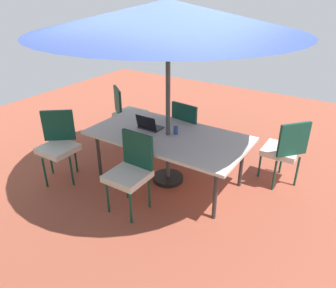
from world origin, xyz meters
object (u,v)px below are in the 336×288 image
(patio_umbrella, at_px, (168,16))
(chair_southeast, at_px, (127,111))
(dining_table, at_px, (168,137))
(laptop, at_px, (149,126))
(chair_south, at_px, (189,128))
(chair_north, at_px, (131,169))
(cup, at_px, (176,130))
(chair_southwest, at_px, (284,149))
(chair_northeast, at_px, (58,143))

(patio_umbrella, bearing_deg, chair_southeast, -29.32)
(dining_table, distance_m, laptop, 0.33)
(chair_south, distance_m, chair_north, 1.47)
(cup, bearing_deg, chair_southeast, -25.70)
(dining_table, height_order, laptop, laptop)
(chair_south, xyz_separation_m, laptop, (0.27, 0.68, 0.22))
(patio_umbrella, relative_size, laptop, 10.11)
(patio_umbrella, height_order, chair_southeast, patio_umbrella)
(chair_south, bearing_deg, chair_southwest, -170.30)
(chair_northeast, bearing_deg, chair_southwest, -9.01)
(dining_table, distance_m, patio_umbrella, 1.53)
(chair_northeast, xyz_separation_m, chair_north, (-1.31, 0.02, 0.00))
(chair_south, xyz_separation_m, cup, (-0.13, 0.62, 0.23))
(chair_southwest, bearing_deg, chair_southeast, -48.92)
(chair_south, height_order, chair_north, same)
(dining_table, distance_m, cup, 0.14)
(chair_northeast, bearing_deg, cup, -8.44)
(chair_northeast, relative_size, chair_southwest, 1.00)
(dining_table, distance_m, chair_north, 0.79)
(dining_table, bearing_deg, laptop, -2.42)
(dining_table, relative_size, patio_umbrella, 0.66)
(laptop, bearing_deg, chair_southeast, -35.64)
(patio_umbrella, bearing_deg, dining_table, 0.00)
(chair_south, bearing_deg, laptop, 74.39)
(dining_table, xyz_separation_m, chair_north, (0.04, 0.77, -0.13))
(cup, bearing_deg, chair_southwest, -151.23)
(dining_table, height_order, chair_south, chair_south)
(dining_table, xyz_separation_m, chair_southeast, (1.34, -0.75, -0.13))
(chair_northeast, bearing_deg, patio_umbrella, -9.20)
(chair_southeast, relative_size, laptop, 3.05)
(chair_south, bearing_deg, chair_north, 96.74)
(dining_table, bearing_deg, patio_umbrella, 0.00)
(chair_southeast, bearing_deg, chair_north, 168.25)
(chair_south, distance_m, chair_southwest, 1.42)
(chair_southeast, bearing_deg, chair_southwest, -141.63)
(chair_northeast, distance_m, chair_southeast, 1.50)
(chair_southeast, bearing_deg, chair_south, -144.82)
(chair_southeast, bearing_deg, cup, -167.90)
(chair_south, bearing_deg, chair_southeast, 3.63)
(chair_northeast, relative_size, laptop, 3.05)
(chair_north, bearing_deg, chair_southwest, 49.11)
(chair_southwest, bearing_deg, laptop, -25.18)
(dining_table, relative_size, chair_southeast, 2.19)
(chair_south, height_order, laptop, chair_south)
(laptop, bearing_deg, cup, -171.76)
(chair_northeast, distance_m, chair_south, 1.94)
(dining_table, height_order, chair_northeast, chair_northeast)
(patio_umbrella, relative_size, chair_southwest, 3.32)
(chair_southeast, xyz_separation_m, laptop, (-1.02, 0.74, 0.22))
(dining_table, relative_size, chair_north, 2.19)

